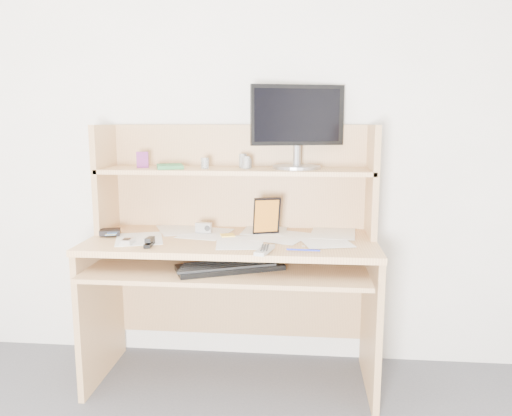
# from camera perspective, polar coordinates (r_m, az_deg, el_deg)

# --- Properties ---
(back_wall) EXTENTS (3.60, 0.04, 2.50)m
(back_wall) POSITION_cam_1_polar(r_m,az_deg,el_deg) (2.70, -1.90, 8.45)
(back_wall) COLOR white
(back_wall) RESTS_ON floor
(desk) EXTENTS (1.40, 0.70, 1.30)m
(desk) POSITION_cam_1_polar(r_m,az_deg,el_deg) (2.54, -2.51, -4.32)
(desk) COLOR tan
(desk) RESTS_ON floor
(paper_clutter) EXTENTS (1.32, 0.54, 0.01)m
(paper_clutter) POSITION_cam_1_polar(r_m,az_deg,el_deg) (2.45, -2.78, -3.44)
(paper_clutter) COLOR white
(paper_clutter) RESTS_ON desk
(keyboard) EXTENTS (0.51, 0.35, 0.03)m
(keyboard) POSITION_cam_1_polar(r_m,az_deg,el_deg) (2.28, -2.99, -6.68)
(keyboard) COLOR black
(keyboard) RESTS_ON desk
(tv_remote) EXTENTS (0.08, 0.17, 0.02)m
(tv_remote) POSITION_cam_1_polar(r_m,az_deg,el_deg) (2.17, 1.00, -4.83)
(tv_remote) COLOR #A7A7A1
(tv_remote) RESTS_ON paper_clutter
(flip_phone) EXTENTS (0.05, 0.09, 0.02)m
(flip_phone) POSITION_cam_1_polar(r_m,az_deg,el_deg) (2.41, -14.46, -3.59)
(flip_phone) COLOR silver
(flip_phone) RESTS_ON paper_clutter
(stapler) EXTENTS (0.04, 0.12, 0.04)m
(stapler) POSITION_cam_1_polar(r_m,az_deg,el_deg) (2.35, -12.11, -3.71)
(stapler) COLOR black
(stapler) RESTS_ON paper_clutter
(wallet) EXTENTS (0.12, 0.11, 0.03)m
(wallet) POSITION_cam_1_polar(r_m,az_deg,el_deg) (2.61, -16.35, -2.63)
(wallet) COLOR black
(wallet) RESTS_ON paper_clutter
(sticky_note_pad) EXTENTS (0.08, 0.08, 0.01)m
(sticky_note_pad) POSITION_cam_1_polar(r_m,az_deg,el_deg) (2.50, -3.27, -3.15)
(sticky_note_pad) COLOR yellow
(sticky_note_pad) RESTS_ON desk
(digital_camera) EXTENTS (0.08, 0.04, 0.05)m
(digital_camera) POSITION_cam_1_polar(r_m,az_deg,el_deg) (2.57, -6.00, -2.23)
(digital_camera) COLOR #AEAEB0
(digital_camera) RESTS_ON paper_clutter
(game_case) EXTENTS (0.13, 0.06, 0.19)m
(game_case) POSITION_cam_1_polar(r_m,az_deg,el_deg) (2.49, 1.23, -0.90)
(game_case) COLOR black
(game_case) RESTS_ON paper_clutter
(blue_pen) EXTENTS (0.15, 0.02, 0.01)m
(blue_pen) POSITION_cam_1_polar(r_m,az_deg,el_deg) (2.20, 5.43, -4.80)
(blue_pen) COLOR #1825B7
(blue_pen) RESTS_ON paper_clutter
(card_box) EXTENTS (0.06, 0.03, 0.08)m
(card_box) POSITION_cam_1_polar(r_m,az_deg,el_deg) (2.63, -12.84, 5.39)
(card_box) COLOR maroon
(card_box) RESTS_ON desk
(shelf_book) EXTENTS (0.18, 0.21, 0.02)m
(shelf_book) POSITION_cam_1_polar(r_m,az_deg,el_deg) (2.59, -9.81, 4.71)
(shelf_book) COLOR #35855A
(shelf_book) RESTS_ON desk
(chip_stack_a) EXTENTS (0.04, 0.04, 0.05)m
(chip_stack_a) POSITION_cam_1_polar(r_m,az_deg,el_deg) (2.54, -5.84, 5.12)
(chip_stack_a) COLOR black
(chip_stack_a) RESTS_ON desk
(chip_stack_b) EXTENTS (0.05, 0.05, 0.06)m
(chip_stack_b) POSITION_cam_1_polar(r_m,az_deg,el_deg) (2.52, -1.11, 5.22)
(chip_stack_b) COLOR silver
(chip_stack_b) RESTS_ON desk
(chip_stack_c) EXTENTS (0.04, 0.04, 0.05)m
(chip_stack_c) POSITION_cam_1_polar(r_m,az_deg,el_deg) (2.55, -0.95, 5.13)
(chip_stack_c) COLOR black
(chip_stack_c) RESTS_ON desk
(chip_stack_d) EXTENTS (0.05, 0.05, 0.07)m
(chip_stack_d) POSITION_cam_1_polar(r_m,az_deg,el_deg) (2.57, -1.50, 5.41)
(chip_stack_d) COLOR silver
(chip_stack_d) RESTS_ON desk
(monitor) EXTENTS (0.47, 0.24, 0.42)m
(monitor) POSITION_cam_1_polar(r_m,az_deg,el_deg) (2.55, 4.76, 9.53)
(monitor) COLOR #99999E
(monitor) RESTS_ON desk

